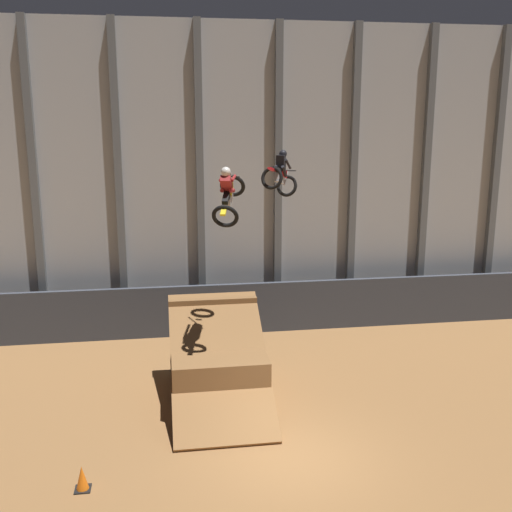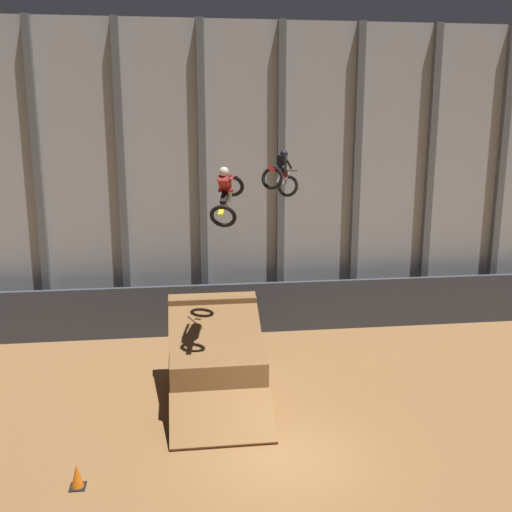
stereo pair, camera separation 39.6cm
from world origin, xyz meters
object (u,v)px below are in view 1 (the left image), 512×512
(dirt_ramp, at_px, (217,363))
(traffic_cone_near_ramp, at_px, (82,479))
(rider_bike_left_air, at_px, (228,194))
(rider_bike_right_air, at_px, (280,175))

(dirt_ramp, distance_m, traffic_cone_near_ramp, 5.65)
(rider_bike_left_air, bearing_deg, dirt_ramp, 133.45)
(rider_bike_left_air, xyz_separation_m, traffic_cone_near_ramp, (-3.76, -3.80, -5.87))
(dirt_ramp, bearing_deg, traffic_cone_near_ramp, -127.77)
(rider_bike_right_air, bearing_deg, dirt_ramp, -102.90)
(dirt_ramp, distance_m, rider_bike_left_air, 5.23)
(dirt_ramp, bearing_deg, rider_bike_left_air, -62.52)
(dirt_ramp, xyz_separation_m, rider_bike_right_air, (2.35, 2.35, 5.40))
(dirt_ramp, xyz_separation_m, rider_bike_left_air, (0.33, -0.63, 5.18))
(rider_bike_right_air, relative_size, traffic_cone_near_ramp, 3.08)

